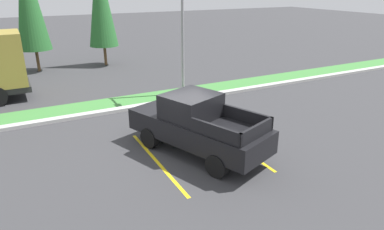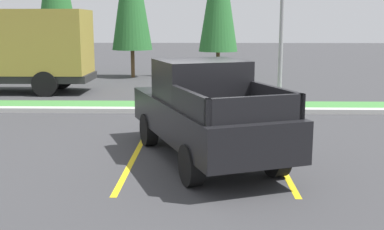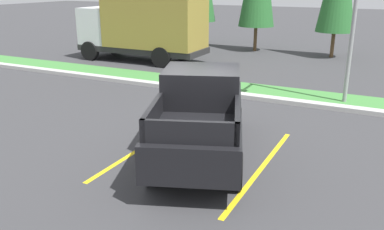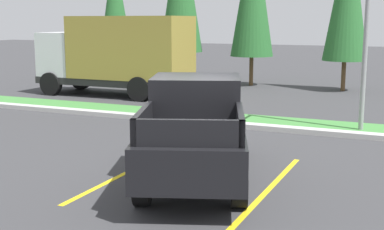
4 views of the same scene
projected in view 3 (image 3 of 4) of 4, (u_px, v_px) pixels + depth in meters
The scene contains 7 objects.
ground_plane at pixel (194, 147), 10.53m from camera, with size 120.00×120.00×0.00m, color #38383A.
parking_line_near at pixel (147, 145), 10.65m from camera, with size 0.12×4.80×0.01m, color yellow.
parking_line_far at pixel (261, 168), 9.33m from camera, with size 0.12×4.80×0.01m, color yellow.
curb_strip at pixel (255, 97), 14.75m from camera, with size 56.00×0.40×0.15m, color #B2B2AD.
grass_median at pixel (264, 91), 15.70m from camera, with size 56.00×1.80×0.06m, color #42843D.
pickup_truck_main at pixel (201, 114), 9.72m from camera, with size 3.61×5.55×2.10m.
cargo_truck_distant at pixel (144, 26), 21.21m from camera, with size 6.82×2.54×3.40m.
Camera 3 is at (4.34, -8.73, 4.06)m, focal length 38.35 mm.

